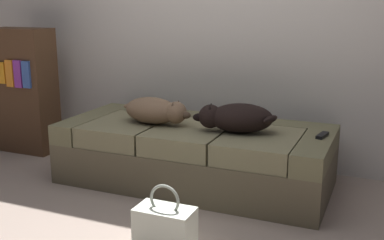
{
  "coord_description": "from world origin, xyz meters",
  "views": [
    {
      "loc": [
        1.3,
        -2.16,
        1.33
      ],
      "look_at": [
        0.0,
        0.91,
        0.5
      ],
      "focal_mm": 44.68,
      "sensor_mm": 36.0,
      "label": 1
    }
  ],
  "objects": [
    {
      "name": "bookshelf",
      "position": [
        -1.72,
        1.12,
        0.55
      ],
      "size": [
        0.56,
        0.3,
        1.1
      ],
      "color": "#513521",
      "rests_on": "ground"
    },
    {
      "name": "couch",
      "position": [
        0.0,
        0.96,
        0.22
      ],
      "size": [
        1.96,
        0.86,
        0.45
      ],
      "color": "brown",
      "rests_on": "ground"
    },
    {
      "name": "tv_remote",
      "position": [
        0.9,
        1.0,
        0.46
      ],
      "size": [
        0.07,
        0.16,
        0.02
      ],
      "primitive_type": "cube",
      "rotation": [
        0.0,
        0.0,
        -0.17
      ],
      "color": "black",
      "rests_on": "couch"
    },
    {
      "name": "handbag",
      "position": [
        0.24,
        -0.02,
        0.13
      ],
      "size": [
        0.32,
        0.18,
        0.38
      ],
      "color": "silver",
      "rests_on": "ground"
    },
    {
      "name": "dog_dark",
      "position": [
        0.33,
        0.89,
        0.55
      ],
      "size": [
        0.58,
        0.36,
        0.2
      ],
      "color": "black",
      "rests_on": "couch"
    },
    {
      "name": "dog_tan",
      "position": [
        -0.28,
        0.88,
        0.54
      ],
      "size": [
        0.58,
        0.28,
        0.2
      ],
      "color": "brown",
      "rests_on": "couch"
    },
    {
      "name": "ground_plane",
      "position": [
        0.0,
        0.0,
        0.0
      ],
      "size": [
        10.0,
        10.0,
        0.0
      ],
      "primitive_type": "plane",
      "color": "gray"
    }
  ]
}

